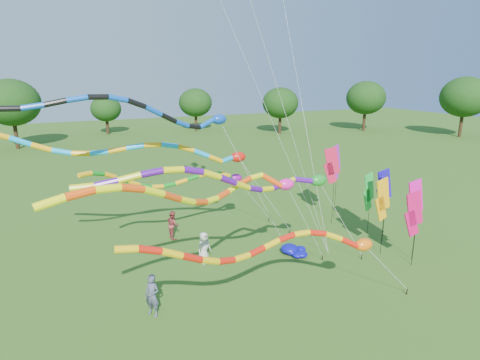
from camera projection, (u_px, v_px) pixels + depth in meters
name	position (u px, v px, depth m)	size (l,w,h in m)	color
ground	(336.00, 304.00, 17.88)	(160.00, 160.00, 0.00)	#2C5616
tree_ring	(316.00, 158.00, 21.27)	(118.11, 111.57, 9.70)	#382314
tube_kite_red	(288.00, 246.00, 15.12)	(12.67, 1.36, 5.62)	black
tube_kite_orange	(223.00, 189.00, 15.24)	(13.05, 5.74, 7.58)	black
tube_kite_purple	(249.00, 181.00, 16.74)	(14.18, 2.14, 7.33)	black
tube_kite_blue	(141.00, 113.00, 17.18)	(14.92, 3.14, 9.82)	black
tube_kite_cyan	(160.00, 152.00, 20.66)	(15.46, 1.13, 8.12)	black
tube_kite_green	(189.00, 179.00, 22.53)	(11.90, 3.93, 6.15)	black
banner_pole_blue_b	(384.00, 190.00, 23.50)	(1.16, 0.11, 4.64)	black
banner_pole_magenta_b	(414.00, 214.00, 20.72)	(1.16, 0.26, 4.19)	black
banner_pole_violet	(335.00, 163.00, 27.46)	(1.14, 0.38, 5.29)	black
banner_pole_magenta_a	(415.00, 202.00, 21.17)	(1.16, 0.13, 4.66)	black
banner_pole_orange	(382.00, 200.00, 21.95)	(1.16, 0.17, 4.54)	black
banner_pole_blue_a	(384.00, 194.00, 23.24)	(1.12, 0.46, 4.47)	black
banner_pole_green	(369.00, 192.00, 24.90)	(1.14, 0.40, 4.10)	black
banner_pole_red	(331.00, 166.00, 26.45)	(1.13, 0.42, 5.34)	black
blue_nylon_heap	(299.00, 250.00, 22.85)	(1.58, 1.52, 0.46)	#0B0B98
person_a	(204.00, 248.00, 21.62)	(0.86, 0.56, 1.75)	beige
person_b	(152.00, 295.00, 16.88)	(0.67, 0.44, 1.85)	#444960
person_c	(173.00, 225.00, 24.87)	(0.86, 0.67, 1.77)	maroon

